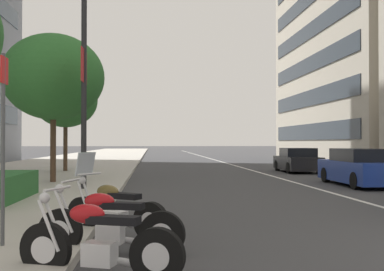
{
  "coord_description": "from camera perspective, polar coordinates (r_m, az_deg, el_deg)",
  "views": [
    {
      "loc": [
        -6.15,
        5.91,
        1.67
      ],
      "look_at": [
        17.31,
        3.96,
        2.0
      ],
      "focal_mm": 45.23,
      "sensor_mm": 36.0,
      "label": 1
    }
  ],
  "objects": [
    {
      "name": "motorcycle_nearest_camera",
      "position": [
        7.35,
        -9.77,
        -10.53
      ],
      "size": [
        0.78,
        2.2,
        1.12
      ],
      "rotation": [
        0.0,
        0.0,
        1.32
      ],
      "color": "black",
      "rests_on": "ground"
    },
    {
      "name": "car_lead_in_lane",
      "position": [
        19.73,
        19.19,
        -3.64
      ],
      "size": [
        4.7,
        1.87,
        1.42
      ],
      "rotation": [
        0.0,
        0.0,
        -0.02
      ],
      "color": "navy",
      "rests_on": "ground"
    },
    {
      "name": "street_lamp_with_banners",
      "position": [
        16.53,
        -11.54,
        9.99
      ],
      "size": [
        1.26,
        2.17,
        7.72
      ],
      "color": "#232326",
      "rests_on": "sidewalk_right_plaza"
    },
    {
      "name": "lane_centre_stripe",
      "position": [
        41.6,
        3.43,
        -3.09
      ],
      "size": [
        110.0,
        0.16,
        0.01
      ],
      "primitive_type": "cube",
      "color": "silver",
      "rests_on": "ground"
    },
    {
      "name": "street_tree_near_plaza_corner",
      "position": [
        26.61,
        -14.68,
        3.99
      ],
      "size": [
        3.36,
        3.36,
        5.17
      ],
      "color": "#473323",
      "rests_on": "sidewalk_right_plaza"
    },
    {
      "name": "street_tree_far_plaza",
      "position": [
        19.5,
        -16.03,
        6.63
      ],
      "size": [
        3.9,
        3.9,
        5.69
      ],
      "color": "#473323",
      "rests_on": "sidewalk_right_plaza"
    },
    {
      "name": "car_far_down_avenue",
      "position": [
        27.62,
        12.32,
        -2.94
      ],
      "size": [
        4.19,
        1.94,
        1.35
      ],
      "rotation": [
        0.0,
        0.0,
        -0.03
      ],
      "color": "black",
      "rests_on": "ground"
    },
    {
      "name": "motorcycle_by_sign_pole",
      "position": [
        8.76,
        -9.23,
        -8.82
      ],
      "size": [
        1.33,
        1.87,
        1.49
      ],
      "rotation": [
        0.0,
        0.0,
        0.97
      ],
      "color": "black",
      "rests_on": "ground"
    },
    {
      "name": "sidewalk_right_plaza",
      "position": [
        36.68,
        -14.21,
        -3.26
      ],
      "size": [
        160.0,
        10.0,
        0.15
      ],
      "primitive_type": "cube",
      "color": "#B2ADA3",
      "rests_on": "ground"
    },
    {
      "name": "motorcycle_far_end_row",
      "position": [
        6.12,
        -11.0,
        -12.52
      ],
      "size": [
        0.89,
        2.06,
        1.11
      ],
      "rotation": [
        0.0,
        0.0,
        1.23
      ],
      "color": "black",
      "rests_on": "ground"
    },
    {
      "name": "parking_sign_by_curb",
      "position": [
        7.66,
        -21.37,
        0.51
      ],
      "size": [
        0.32,
        0.06,
        2.84
      ],
      "color": "#47494C",
      "rests_on": "sidewalk_right_plaza"
    }
  ]
}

